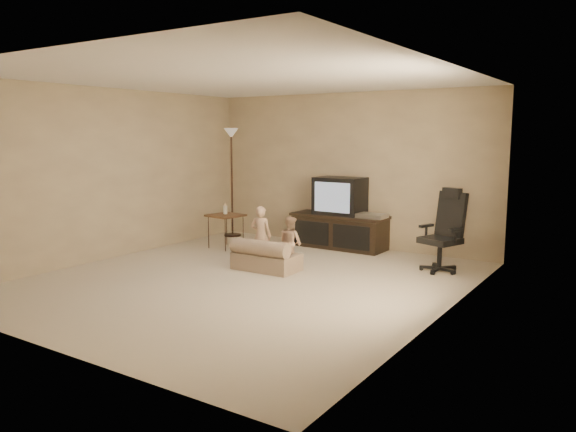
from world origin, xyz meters
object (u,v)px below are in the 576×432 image
object	(u,v)px
office_chair	(443,242)
side_table	(226,216)
toddler_right	(290,242)
floor_lamp	(232,158)
tv_stand	(340,219)
toddler_left	(261,236)
child_sofa	(265,258)

from	to	relation	value
office_chair	side_table	world-z (taller)	office_chair
toddler_right	floor_lamp	bearing A→B (deg)	-18.26
tv_stand	side_table	distance (m)	1.85
side_table	floor_lamp	bearing A→B (deg)	123.28
office_chair	toddler_right	world-z (taller)	office_chair
tv_stand	floor_lamp	world-z (taller)	floor_lamp
office_chair	toddler_left	bearing A→B (deg)	-134.75
office_chair	floor_lamp	size ratio (longest dim) A/B	0.58
child_sofa	toddler_left	bearing A→B (deg)	134.40
toddler_left	side_table	bearing A→B (deg)	-41.11
side_table	office_chair	bearing A→B (deg)	6.63
side_table	floor_lamp	world-z (taller)	floor_lamp
side_table	toddler_left	xyz separation A→B (m)	(1.19, -0.66, -0.11)
side_table	tv_stand	bearing A→B (deg)	33.84
tv_stand	toddler_left	bearing A→B (deg)	-100.89
tv_stand	toddler_left	distance (m)	1.73
tv_stand	toddler_right	size ratio (longest dim) A/B	2.21
toddler_left	toddler_right	distance (m)	0.47
child_sofa	toddler_right	world-z (taller)	toddler_right
side_table	child_sofa	xyz separation A→B (m)	(1.42, -0.90, -0.35)
toddler_right	tv_stand	bearing A→B (deg)	-70.26
side_table	floor_lamp	xyz separation A→B (m)	(-0.59, 0.90, 0.88)
floor_lamp	toddler_right	xyz separation A→B (m)	(2.24, -1.52, -1.05)
tv_stand	child_sofa	size ratio (longest dim) A/B	1.82
child_sofa	toddler_right	xyz separation A→B (m)	(0.23, 0.28, 0.19)
tv_stand	office_chair	distance (m)	2.01
child_sofa	toddler_left	xyz separation A→B (m)	(-0.23, 0.23, 0.24)
office_chair	toddler_left	xyz separation A→B (m)	(-2.26, -1.07, 0.02)
floor_lamp	tv_stand	bearing A→B (deg)	3.48
tv_stand	floor_lamp	distance (m)	2.33
office_chair	toddler_right	size ratio (longest dim) A/B	1.54
office_chair	child_sofa	size ratio (longest dim) A/B	1.26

